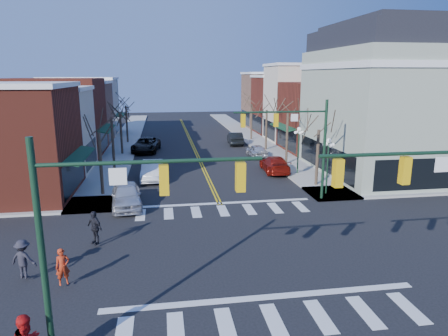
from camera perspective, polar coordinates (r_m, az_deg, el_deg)
name	(u,v)px	position (r m, az deg, el deg)	size (l,w,h in m)	color
ground	(241,250)	(21.11, 2.46, -11.60)	(160.00, 160.00, 0.00)	black
sidewalk_left	(112,168)	(40.06, -15.70, 0.02)	(3.50, 70.00, 0.15)	#9E9B93
sidewalk_right	(286,162)	(41.70, 8.90, 0.86)	(3.50, 70.00, 0.15)	#9E9B93
bldg_left_stucco_a	(32,132)	(40.35, -25.69, 4.61)	(10.00, 7.00, 7.50)	beige
bldg_left_brick_b	(54,118)	(47.95, -23.07, 6.62)	(10.00, 9.00, 8.50)	maroon
bldg_left_tan	(71,114)	(55.99, -21.04, 7.22)	(10.00, 7.50, 7.80)	#926750
bldg_left_stucco_b	(82,108)	(63.55, -19.63, 8.12)	(10.00, 8.00, 8.20)	beige
bldg_right_brick_a	(328,117)	(48.79, 14.63, 7.04)	(10.00, 8.50, 8.00)	maroon
bldg_right_stucco	(305,104)	(55.87, 11.54, 8.95)	(10.00, 7.00, 10.00)	beige
bldg_right_brick_b	(288,105)	(63.00, 9.13, 8.81)	(10.00, 8.00, 8.50)	maroon
bldg_right_tan	(274,101)	(70.62, 7.13, 9.53)	(10.00, 8.00, 9.00)	#926750
victorian_corner	(391,100)	(39.06, 22.80, 8.94)	(12.25, 14.25, 13.30)	#9AA48E
traffic_mast_near_left	(106,220)	(12.23, -16.53, -7.12)	(6.60, 0.28, 7.20)	#14331E
traffic_mast_far_right	(300,136)	(28.11, 10.74, 4.48)	(6.60, 0.28, 7.20)	#14331E
lamppost_corner	(328,157)	(30.39, 14.64, 1.58)	(0.36, 0.36, 4.33)	#14331E
lamppost_midblock	(299,142)	(36.34, 10.61, 3.62)	(0.36, 0.36, 4.33)	#14331E
tree_left_a	(101,165)	(30.82, -17.19, 0.46)	(0.24, 0.24, 4.76)	#382B21
tree_left_b	(113,145)	(38.58, -15.58, 3.24)	(0.24, 0.24, 5.04)	#382B21
tree_left_c	(121,135)	(46.48, -14.47, 4.62)	(0.24, 0.24, 4.55)	#382B21
tree_left_d	(127,125)	(54.35, -13.71, 6.03)	(0.24, 0.24, 4.90)	#382B21
tree_right_a	(317,158)	(32.85, 13.18, 1.34)	(0.24, 0.24, 4.62)	#382B21
tree_right_b	(287,139)	(40.20, 8.98, 4.05)	(0.24, 0.24, 5.18)	#382B21
tree_right_c	(266,130)	(47.82, 6.06, 5.36)	(0.24, 0.24, 4.83)	#382B21
tree_right_d	(251,122)	(55.52, 3.94, 6.55)	(0.24, 0.24, 4.97)	#382B21
car_left_near	(126,195)	(28.07, -13.78, -3.81)	(1.96, 4.88, 1.66)	silver
car_left_mid	(152,170)	(34.99, -10.22, -0.33)	(1.70, 4.89, 1.61)	white
car_left_far	(146,145)	(47.83, -11.07, 3.27)	(2.77, 6.00, 1.67)	black
car_right_near	(275,164)	(37.34, 7.25, 0.54)	(2.11, 5.20, 1.51)	maroon
car_right_mid	(257,151)	(44.12, 4.70, 2.48)	(1.65, 4.11, 1.40)	silver
car_right_far	(235,138)	(52.08, 1.60, 4.26)	(1.67, 4.80, 1.58)	black
pedestrian_red_a	(63,267)	(18.61, -22.05, -12.94)	(0.58, 0.38, 1.60)	#AE2B12
pedestrian_dark_a	(94,227)	(22.19, -18.01, -8.07)	(1.05, 0.44, 1.79)	black
pedestrian_dark_b	(23,259)	(19.83, -26.75, -11.53)	(1.13, 0.65, 1.76)	#222129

